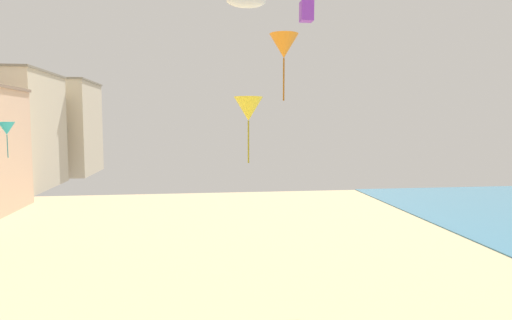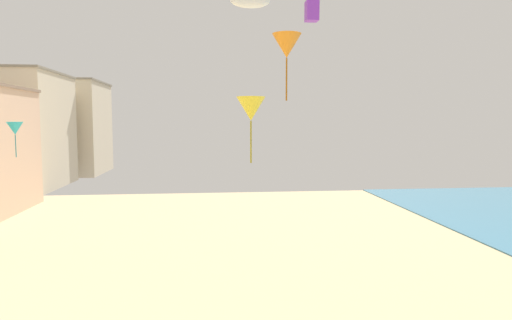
% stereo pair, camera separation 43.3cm
% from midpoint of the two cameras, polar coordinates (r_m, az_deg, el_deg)
% --- Properties ---
extents(boardwalk_hotel_far, '(13.35, 15.67, 16.06)m').
position_cam_midpoint_polar(boardwalk_hotel_far, '(69.94, -28.78, 3.39)').
color(boardwalk_hotel_far, beige).
rests_on(boardwalk_hotel_far, ground).
extents(boardwalk_hotel_distant, '(17.22, 14.85, 16.25)m').
position_cam_midpoint_polar(boardwalk_hotel_distant, '(86.06, -24.36, 3.81)').
color(boardwalk_hotel_distant, beige).
rests_on(boardwalk_hotel_distant, ground).
extents(kite_orange_delta, '(1.54, 1.54, 3.51)m').
position_cam_midpoint_polar(kite_orange_delta, '(24.23, 4.50, 14.39)').
color(kite_orange_delta, orange).
extents(kite_cyan_delta, '(1.18, 1.18, 2.68)m').
position_cam_midpoint_polar(kite_cyan_delta, '(38.11, -28.29, 3.61)').
color(kite_cyan_delta, '#2DB7CC').
extents(kite_white_parafoil, '(2.48, 0.69, 0.97)m').
position_cam_midpoint_polar(kite_white_parafoil, '(28.90, -0.31, 19.85)').
color(kite_white_parafoil, white).
extents(kite_purple_box_2, '(0.92, 0.92, 1.45)m').
position_cam_midpoint_polar(kite_purple_box_2, '(34.68, 7.56, 18.43)').
color(kite_purple_box_2, purple).
extents(kite_yellow_delta, '(1.52, 1.52, 3.45)m').
position_cam_midpoint_polar(kite_yellow_delta, '(23.16, -0.12, 6.58)').
color(kite_yellow_delta, yellow).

